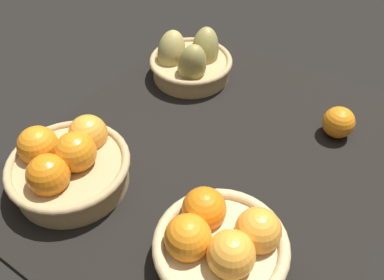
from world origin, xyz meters
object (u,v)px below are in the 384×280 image
Objects in this scene: basket_far_right_pears at (191,62)px; loose_orange_front_gap at (338,122)px; basket_far_left at (68,164)px; basket_near_left at (220,243)px.

loose_orange_front_gap is at bearing -89.84° from basket_far_right_pears.
basket_far_left is 58.45cm from loose_orange_front_gap.
basket_far_right_pears reaches higher than basket_far_left.
basket_far_right_pears is at bearing 39.47° from basket_near_left.
basket_far_left is 3.38× the size of loose_orange_front_gap.
basket_near_left is 3.20× the size of loose_orange_front_gap.
basket_near_left is at bearing -140.53° from basket_far_right_pears.
basket_far_left is (-1.94, 33.63, 0.34)cm from basket_near_left.
basket_far_right_pears is 39.63cm from loose_orange_front_gap.
basket_far_right_pears is (41.08, 33.83, -0.19)cm from basket_near_left.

